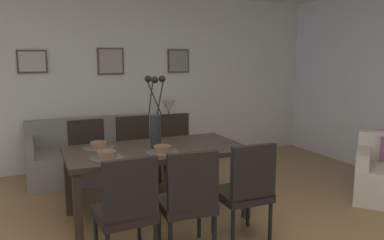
{
  "coord_description": "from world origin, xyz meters",
  "views": [
    {
      "loc": [
        -0.99,
        -2.6,
        1.66
      ],
      "look_at": [
        0.7,
        1.3,
        0.96
      ],
      "focal_mm": 35.92,
      "sensor_mm": 36.0,
      "label": 1
    }
  ],
  "objects_px": {
    "framed_picture_right": "(178,61)",
    "bowl_near_left": "(107,154)",
    "dining_chair_far_right": "(136,150)",
    "dining_chair_near_left": "(127,206)",
    "dining_chair_mid_right": "(176,146)",
    "dining_chair_near_right": "(89,155)",
    "framed_picture_center": "(111,61)",
    "bowl_far_left": "(163,148)",
    "framed_picture_left": "(32,62)",
    "bowl_near_right": "(99,144)",
    "centerpiece_vase": "(156,120)",
    "side_table": "(169,151)",
    "table_lamp": "(169,109)",
    "dining_table": "(156,155)",
    "dining_chair_mid_left": "(246,187)",
    "dining_chair_far_left": "(189,197)",
    "sofa": "(94,157)"
  },
  "relations": [
    {
      "from": "framed_picture_right",
      "to": "bowl_near_left",
      "type": "bearing_deg",
      "value": -124.91
    },
    {
      "from": "dining_chair_far_right",
      "to": "bowl_near_left",
      "type": "distance_m",
      "value": 1.28
    },
    {
      "from": "dining_chair_near_left",
      "to": "dining_chair_mid_right",
      "type": "relative_size",
      "value": 1.0
    },
    {
      "from": "dining_chair_near_right",
      "to": "framed_picture_center",
      "type": "height_order",
      "value": "framed_picture_center"
    },
    {
      "from": "bowl_far_left",
      "to": "framed_picture_left",
      "type": "height_order",
      "value": "framed_picture_left"
    },
    {
      "from": "dining_chair_far_right",
      "to": "framed_picture_left",
      "type": "height_order",
      "value": "framed_picture_left"
    },
    {
      "from": "dining_chair_near_right",
      "to": "bowl_near_right",
      "type": "xyz_separation_m",
      "value": [
        0.01,
        -0.65,
        0.27
      ]
    },
    {
      "from": "dining_chair_near_left",
      "to": "bowl_near_left",
      "type": "height_order",
      "value": "dining_chair_near_left"
    },
    {
      "from": "dining_chair_near_right",
      "to": "centerpiece_vase",
      "type": "bearing_deg",
      "value": -57.22
    },
    {
      "from": "side_table",
      "to": "table_lamp",
      "type": "bearing_deg",
      "value": 0.0
    },
    {
      "from": "centerpiece_vase",
      "to": "framed_picture_right",
      "type": "bearing_deg",
      "value": 62.92
    },
    {
      "from": "dining_chair_near_right",
      "to": "table_lamp",
      "type": "height_order",
      "value": "table_lamp"
    },
    {
      "from": "side_table",
      "to": "framed_picture_right",
      "type": "height_order",
      "value": "framed_picture_right"
    },
    {
      "from": "dining_chair_near_left",
      "to": "dining_chair_mid_right",
      "type": "bearing_deg",
      "value": 58.27
    },
    {
      "from": "table_lamp",
      "to": "framed_picture_right",
      "type": "bearing_deg",
      "value": 53.58
    },
    {
      "from": "table_lamp",
      "to": "framed_picture_right",
      "type": "distance_m",
      "value": 0.91
    },
    {
      "from": "dining_table",
      "to": "dining_chair_mid_left",
      "type": "bearing_deg",
      "value": -56.45
    },
    {
      "from": "centerpiece_vase",
      "to": "dining_chair_mid_left",
      "type": "bearing_deg",
      "value": -56.54
    },
    {
      "from": "table_lamp",
      "to": "framed_picture_right",
      "type": "relative_size",
      "value": 1.36
    },
    {
      "from": "dining_table",
      "to": "framed_picture_left",
      "type": "bearing_deg",
      "value": 117.08
    },
    {
      "from": "side_table",
      "to": "framed_picture_center",
      "type": "distance_m",
      "value": 1.6
    },
    {
      "from": "dining_table",
      "to": "dining_chair_near_left",
      "type": "relative_size",
      "value": 1.96
    },
    {
      "from": "bowl_near_left",
      "to": "dining_table",
      "type": "bearing_deg",
      "value": 21.15
    },
    {
      "from": "dining_chair_far_left",
      "to": "side_table",
      "type": "relative_size",
      "value": 1.77
    },
    {
      "from": "bowl_near_left",
      "to": "framed_picture_right",
      "type": "relative_size",
      "value": 0.45
    },
    {
      "from": "bowl_near_left",
      "to": "sofa",
      "type": "distance_m",
      "value": 1.91
    },
    {
      "from": "dining_chair_near_right",
      "to": "framed_picture_right",
      "type": "distance_m",
      "value": 2.33
    },
    {
      "from": "dining_table",
      "to": "bowl_near_left",
      "type": "height_order",
      "value": "bowl_near_left"
    },
    {
      "from": "dining_table",
      "to": "dining_chair_near_left",
      "type": "distance_m",
      "value": 1.01
    },
    {
      "from": "framed_picture_left",
      "to": "dining_chair_near_left",
      "type": "bearing_deg",
      "value": -79.31
    },
    {
      "from": "dining_chair_far_left",
      "to": "dining_chair_far_right",
      "type": "relative_size",
      "value": 1.0
    },
    {
      "from": "dining_chair_far_right",
      "to": "framed_picture_right",
      "type": "bearing_deg",
      "value": 49.02
    },
    {
      "from": "dining_chair_far_left",
      "to": "framed_picture_left",
      "type": "bearing_deg",
      "value": 109.86
    },
    {
      "from": "framed_picture_left",
      "to": "framed_picture_center",
      "type": "bearing_deg",
      "value": -0.0
    },
    {
      "from": "dining_chair_mid_left",
      "to": "sofa",
      "type": "relative_size",
      "value": 0.53
    },
    {
      "from": "bowl_far_left",
      "to": "dining_chair_near_left",
      "type": "bearing_deg",
      "value": -128.72
    },
    {
      "from": "framed_picture_left",
      "to": "framed_picture_center",
      "type": "relative_size",
      "value": 0.99
    },
    {
      "from": "dining_table",
      "to": "framed_picture_center",
      "type": "bearing_deg",
      "value": 90.0
    },
    {
      "from": "dining_chair_far_left",
      "to": "bowl_near_left",
      "type": "xyz_separation_m",
      "value": [
        -0.54,
        0.66,
        0.27
      ]
    },
    {
      "from": "dining_chair_far_right",
      "to": "dining_chair_near_right",
      "type": "bearing_deg",
      "value": -176.08
    },
    {
      "from": "dining_table",
      "to": "framed_picture_center",
      "type": "relative_size",
      "value": 4.55
    },
    {
      "from": "dining_table",
      "to": "dining_chair_mid_left",
      "type": "xyz_separation_m",
      "value": [
        0.56,
        -0.85,
        -0.15
      ]
    },
    {
      "from": "bowl_near_left",
      "to": "sofa",
      "type": "height_order",
      "value": "bowl_near_left"
    },
    {
      "from": "dining_chair_near_right",
      "to": "sofa",
      "type": "relative_size",
      "value": 0.53
    },
    {
      "from": "framed_picture_center",
      "to": "dining_chair_mid_left",
      "type": "bearing_deg",
      "value": -79.25
    },
    {
      "from": "dining_chair_near_right",
      "to": "table_lamp",
      "type": "distance_m",
      "value": 1.56
    },
    {
      "from": "framed_picture_right",
      "to": "side_table",
      "type": "bearing_deg",
      "value": -126.42
    },
    {
      "from": "table_lamp",
      "to": "framed_picture_center",
      "type": "xyz_separation_m",
      "value": [
        -0.74,
        0.46,
        0.7
      ]
    },
    {
      "from": "dining_chair_mid_right",
      "to": "framed_picture_center",
      "type": "distance_m",
      "value": 1.73
    },
    {
      "from": "centerpiece_vase",
      "to": "framed_picture_left",
      "type": "relative_size",
      "value": 1.87
    }
  ]
}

